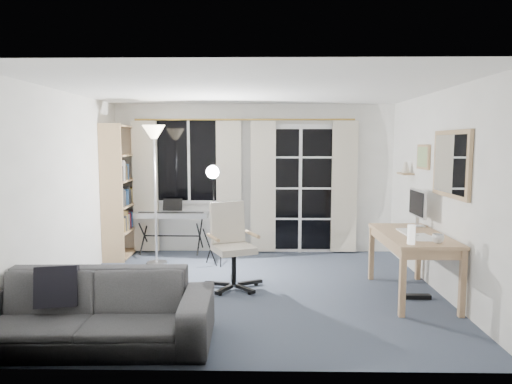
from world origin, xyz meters
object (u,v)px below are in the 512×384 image
studio_light (213,183)px  desk (412,241)px  bookshelf (118,194)px  monitor (418,204)px  keyboard_piano (172,216)px  mug (438,237)px  sofa (87,298)px  torchiere_lamp (154,153)px  office_chair (230,237)px

studio_light → desk: size_ratio=1.08×
bookshelf → monitor: bearing=-19.7°
bookshelf → keyboard_piano: size_ratio=1.78×
bookshelf → mug: 4.74m
mug → sofa: size_ratio=0.06×
studio_light → sofa: studio_light is taller
torchiere_lamp → keyboard_piano: (0.12, 0.56, -1.00)m
studio_light → sofa: bearing=-107.7°
mug → keyboard_piano: bearing=143.8°
mug → bookshelf: bearing=150.2°
sofa → bookshelf: bearing=101.1°
studio_light → desk: (2.44, -1.26, -0.56)m
desk → office_chair: bearing=170.1°
bookshelf → monitor: size_ratio=3.88×
office_chair → monitor: bearing=-22.2°
bookshelf → studio_light: bearing=-22.0°
office_chair → mug: 2.40m
keyboard_piano → bookshelf: bearing=-175.9°
torchiere_lamp → mug: bearing=-28.4°
studio_light → sofa: 2.85m
keyboard_piano → studio_light: bearing=-39.7°
desk → monitor: size_ratio=2.60×
sofa → office_chair: bearing=54.5°
keyboard_piano → studio_light: size_ratio=0.77×
monitor → keyboard_piano: bearing=156.3°
studio_light → office_chair: size_ratio=1.43×
torchiere_lamp → sofa: 2.95m
studio_light → sofa: (-0.83, -2.61, -0.78)m
studio_light → monitor: (2.64, -0.81, -0.19)m
torchiere_lamp → desk: bearing=-22.1°
torchiere_lamp → studio_light: size_ratio=1.35×
sofa → desk: bearing=20.6°
monitor → torchiere_lamp: bearing=165.2°
monitor → sofa: monitor is taller
bookshelf → torchiere_lamp: bookshelf is taller
bookshelf → office_chair: bearing=-39.9°
sofa → keyboard_piano: bearing=86.5°
monitor → mug: bearing=-96.3°
bookshelf → sofa: (0.74, -3.20, -0.56)m
studio_light → office_chair: studio_light is taller
keyboard_piano → office_chair: size_ratio=1.11×
desk → sofa: bearing=-158.0°
office_chair → sofa: (-1.13, -1.70, -0.19)m
desk → monitor: (0.20, 0.45, 0.37)m
studio_light → office_chair: bearing=-71.4°
keyboard_piano → desk: 3.70m
sofa → monitor: bearing=25.6°
torchiere_lamp → keyboard_piano: bearing=78.0°
bookshelf → monitor: (4.20, -1.40, 0.04)m
keyboard_piano → sofa: 3.25m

